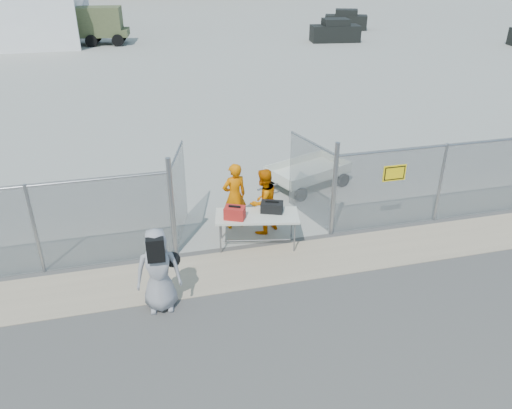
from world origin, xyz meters
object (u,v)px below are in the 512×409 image
object	(u,v)px
security_worker_right	(263,201)
security_worker_left	(235,196)
folding_table	(257,230)
visitor	(158,270)
utility_trailer	(308,174)

from	to	relation	value
security_worker_right	security_worker_left	bearing A→B (deg)	-62.05
folding_table	security_worker_left	size ratio (longest dim) A/B	1.11
folding_table	visitor	size ratio (longest dim) A/B	1.10
folding_table	utility_trailer	xyz separation A→B (m)	(2.38, 3.02, -0.04)
visitor	security_worker_right	bearing A→B (deg)	45.13
security_worker_left	utility_trailer	xyz separation A→B (m)	(2.72, 1.98, -0.52)
security_worker_right	utility_trailer	size ratio (longest dim) A/B	0.55
visitor	utility_trailer	bearing A→B (deg)	48.68
security_worker_right	utility_trailer	distance (m)	3.19
folding_table	visitor	world-z (taller)	visitor
security_worker_right	utility_trailer	bearing A→B (deg)	-160.83
folding_table	security_worker_right	bearing A→B (deg)	74.74
visitor	utility_trailer	distance (m)	6.92
folding_table	security_worker_left	xyz separation A→B (m)	(-0.33, 1.04, 0.48)
security_worker_left	security_worker_right	size ratio (longest dim) A/B	1.04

